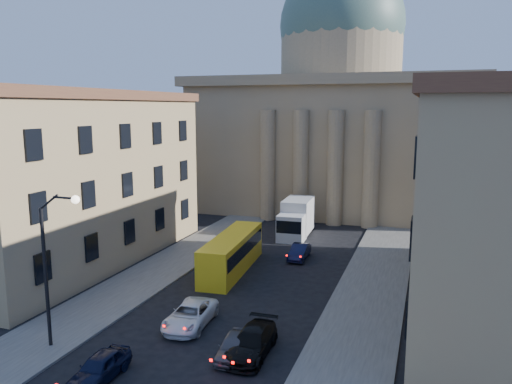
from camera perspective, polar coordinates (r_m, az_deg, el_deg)
sidewalk_left at (r=39.38m, az=-13.71°, el=-10.27°), size 5.00×60.00×0.15m
sidewalk_right at (r=33.78m, az=12.07°, el=-13.64°), size 5.00×60.00×0.15m
church at (r=69.41m, az=9.41°, el=8.37°), size 68.02×28.76×36.60m
building_left at (r=45.76m, az=-20.32°, el=1.67°), size 11.60×26.60×14.70m
building_right at (r=35.71m, az=26.99°, el=-0.90°), size 11.60×26.60×14.70m
street_lamp at (r=29.35m, az=-22.27°, el=-6.97°), size 2.62×0.44×8.83m
car_left_near at (r=27.15m, az=-17.44°, el=-18.58°), size 1.71×3.99×1.35m
car_left_mid at (r=31.87m, az=-7.52°, el=-13.77°), size 2.68×5.12×1.38m
car_right_mid at (r=28.31m, az=-0.47°, el=-16.80°), size 2.13×4.93×1.41m
car_right_far at (r=28.13m, az=-2.60°, el=-17.19°), size 1.86×3.77×1.24m
car_right_distant at (r=44.71m, az=4.99°, el=-6.82°), size 1.49×3.98×1.30m
city_bus at (r=41.25m, az=-2.76°, el=-6.85°), size 3.25×10.70×2.97m
box_truck at (r=52.27m, az=4.60°, el=-3.11°), size 3.00×6.95×3.75m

